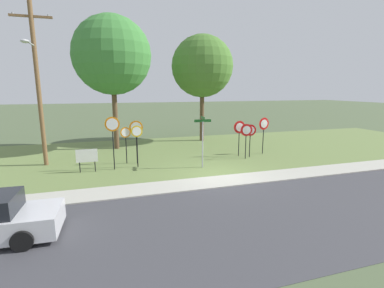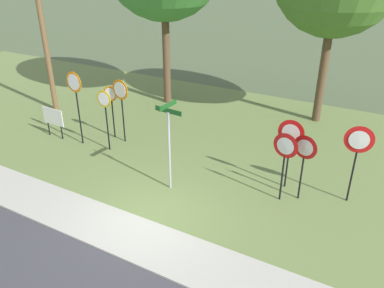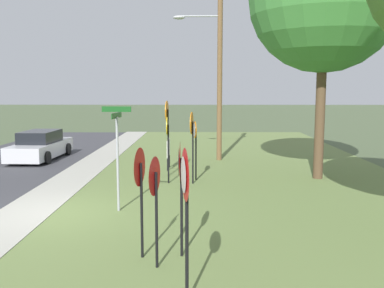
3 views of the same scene
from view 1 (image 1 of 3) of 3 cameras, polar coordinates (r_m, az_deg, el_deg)
ground_plane at (r=14.57m, az=5.56°, el=-6.62°), size 160.00×160.00×0.00m
road_asphalt at (r=10.62m, az=15.92°, el=-13.99°), size 44.00×6.40×0.01m
sidewalk_strip at (r=13.87m, az=6.85°, el=-7.46°), size 44.00×1.60×0.06m
grass_median at (r=20.03m, az=-1.09°, el=-1.56°), size 44.00×12.00×0.04m
stop_sign_near_left at (r=15.73m, az=-15.88°, el=2.55°), size 0.79×0.12×2.93m
stop_sign_near_right at (r=15.98m, az=-11.16°, el=1.29°), size 0.64×0.09×2.39m
stop_sign_far_left at (r=16.81m, az=-11.30°, el=2.36°), size 0.78×0.13×2.57m
stop_sign_far_center at (r=16.92m, az=-13.34°, el=1.24°), size 0.61×0.13×2.20m
yield_sign_near_left at (r=18.57m, az=9.66°, el=2.83°), size 0.82×0.10×2.35m
yield_sign_near_right at (r=17.92m, az=11.02°, el=2.20°), size 0.77×0.15×2.24m
yield_sign_far_left at (r=19.62m, az=14.45°, el=3.42°), size 0.83×0.17×2.50m
yield_sign_far_right at (r=18.46m, az=11.84°, el=2.18°), size 0.73×0.18×2.15m
street_name_post at (r=15.64m, az=2.18°, el=1.36°), size 0.96×0.81×2.91m
utility_pole at (r=17.98m, az=-29.08°, el=11.75°), size 2.10×2.30×9.32m
notice_board at (r=15.95m, az=-20.64°, el=-2.48°), size 1.10×0.08×1.25m
oak_tree_left at (r=21.46m, az=-15.98°, el=16.92°), size 5.52×5.52×9.47m
oak_tree_right at (r=23.98m, az=2.11°, el=15.51°), size 5.08×5.08×8.76m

